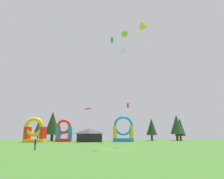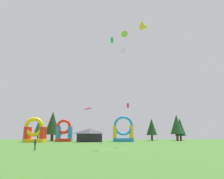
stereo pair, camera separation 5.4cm
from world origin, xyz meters
name	(u,v)px [view 1 (the left image)]	position (x,y,z in m)	size (l,w,h in m)	color
ground_plane	(117,149)	(0.00, 0.00, 0.00)	(120.00, 120.00, 0.00)	#3D6B28
kite_white_delta	(124,52)	(4.55, 26.09, 27.60)	(5.06, 3.55, 28.66)	white
kite_red_box	(128,106)	(4.93, 22.00, 10.21)	(0.82, 4.29, 10.81)	red
kite_green_box	(112,41)	(-0.17, 10.60, 24.36)	(2.09, 5.32, 25.09)	green
kite_lime_delta	(125,35)	(1.74, 0.28, 21.06)	(6.33, 2.89, 21.72)	#8CD826
kite_pink_parafoil	(88,108)	(-6.25, 24.78, 9.66)	(4.30, 3.13, 10.22)	#EA599E
kite_yellow_delta	(145,27)	(7.07, 7.13, 26.46)	(3.64, 7.22, 27.47)	yellow
person_far_side	(35,143)	(-13.14, -2.52, 1.07)	(0.37, 0.37, 1.80)	#33723F
inflatable_yellow_castle	(64,133)	(-14.32, 34.70, 2.71)	(4.93, 4.03, 7.08)	red
inflatable_orange_dome	(123,132)	(4.74, 32.86, 3.01)	(6.36, 3.51, 8.10)	#268CD8
inflatable_blue_arch	(35,133)	(-22.21, 29.72, 2.72)	(5.94, 4.86, 7.33)	yellow
festival_tent	(90,135)	(-5.89, 31.21, 2.06)	(7.63, 3.63, 4.11)	black
tree_row_1	(38,127)	(-24.34, 41.37, 4.78)	(2.70, 2.70, 7.00)	#4C331E
tree_row_2	(53,123)	(-19.33, 40.88, 6.16)	(5.21, 5.21, 10.19)	#4C331E
tree_row_3	(58,128)	(-17.29, 41.39, 4.28)	(2.81, 2.81, 6.66)	#4C331E
tree_row_4	(152,127)	(16.48, 43.33, 4.96)	(3.98, 3.98, 8.02)	#4C331E
tree_row_5	(177,124)	(25.14, 40.88, 5.77)	(4.67, 4.67, 9.31)	#4C331E
tree_row_6	(180,127)	(26.73, 41.89, 4.86)	(3.85, 3.85, 8.08)	#4C331E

